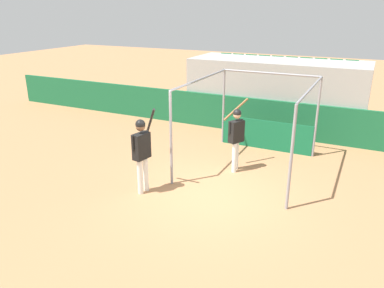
% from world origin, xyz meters
% --- Properties ---
extents(ground_plane, '(60.00, 60.00, 0.00)m').
position_xyz_m(ground_plane, '(0.00, 0.00, 0.00)').
color(ground_plane, '#A8754C').
extents(outfield_wall, '(24.00, 0.12, 1.30)m').
position_xyz_m(outfield_wall, '(0.00, 5.22, 0.65)').
color(outfield_wall, '#196038').
rests_on(outfield_wall, ground).
extents(bleacher_section, '(6.50, 2.40, 2.58)m').
position_xyz_m(bleacher_section, '(0.00, 6.48, 1.29)').
color(bleacher_section, '#9E9E99').
rests_on(bleacher_section, ground).
extents(batting_cage, '(3.09, 3.69, 2.51)m').
position_xyz_m(batting_cage, '(0.41, 2.96, 1.16)').
color(batting_cage, gray).
rests_on(batting_cage, ground).
extents(player_batter, '(0.63, 0.94, 1.98)m').
position_xyz_m(player_batter, '(0.10, 1.70, 1.10)').
color(player_batter, white).
rests_on(player_batter, ground).
extents(player_waiting, '(0.47, 0.80, 2.15)m').
position_xyz_m(player_waiting, '(-1.51, -0.56, 1.17)').
color(player_waiting, white).
rests_on(player_waiting, ground).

